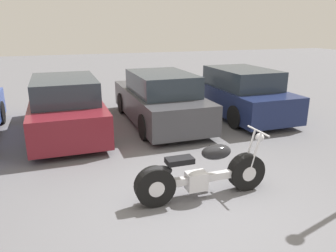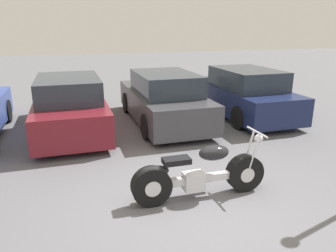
{
  "view_description": "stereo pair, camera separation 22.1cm",
  "coord_description": "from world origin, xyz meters",
  "views": [
    {
      "loc": [
        -1.99,
        -4.24,
        2.76
      ],
      "look_at": [
        0.05,
        1.62,
        0.85
      ],
      "focal_mm": 35.0,
      "sensor_mm": 36.0,
      "label": 1
    },
    {
      "loc": [
        -1.78,
        -4.31,
        2.76
      ],
      "look_at": [
        0.05,
        1.62,
        0.85
      ],
      "focal_mm": 35.0,
      "sensor_mm": 36.0,
      "label": 2
    }
  ],
  "objects": [
    {
      "name": "ground_plane",
      "position": [
        0.0,
        0.0,
        0.0
      ],
      "size": [
        60.0,
        60.0,
        0.0
      ],
      "primitive_type": "plane",
      "color": "slate"
    },
    {
      "name": "motorcycle",
      "position": [
        0.15,
        0.23,
        0.41
      ],
      "size": [
        2.31,
        0.62,
        1.07
      ],
      "color": "black",
      "rests_on": "ground_plane"
    },
    {
      "name": "parked_car_maroon",
      "position": [
        -1.77,
        4.63,
        0.7
      ],
      "size": [
        1.84,
        4.5,
        1.5
      ],
      "color": "maroon",
      "rests_on": "ground_plane"
    },
    {
      "name": "parked_car_navy",
      "position": [
        3.48,
        4.73,
        0.7
      ],
      "size": [
        1.84,
        4.5,
        1.5
      ],
      "color": "#19234C",
      "rests_on": "ground_plane"
    },
    {
      "name": "parked_car_dark_grey",
      "position": [
        0.86,
        4.66,
        0.7
      ],
      "size": [
        1.84,
        4.5,
        1.5
      ],
      "color": "#3D3D42",
      "rests_on": "ground_plane"
    }
  ]
}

